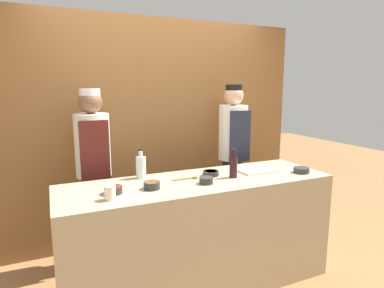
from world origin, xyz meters
TOP-DOWN VIEW (x-y plane):
  - ground_plane at (0.00, 0.00)m, footprint 14.00×14.00m
  - cabinet_wall at (0.00, 1.10)m, footprint 3.31×0.18m
  - counter at (0.00, 0.00)m, footprint 2.25×0.69m
  - sauce_bowl_orange at (0.01, -0.11)m, footprint 0.11×0.11m
  - sauce_bowl_green at (0.16, 0.09)m, footprint 0.14×0.14m
  - sauce_bowl_brown at (-0.42, -0.06)m, footprint 0.12×0.12m
  - sauce_bowl_red at (-0.70, -0.05)m, footprint 0.13×0.13m
  - sauce_bowl_purple at (0.94, -0.16)m, footprint 0.14×0.14m
  - cutting_board at (0.62, 0.03)m, footprint 0.36×0.20m
  - bottle_clear at (-0.41, 0.26)m, footprint 0.08×0.08m
  - bottle_wine at (0.30, -0.04)m, footprint 0.07×0.07m
  - cup_cream at (-0.75, -0.17)m, footprint 0.08×0.08m
  - wooden_spoon at (-0.06, 0.07)m, footprint 0.24×0.04m
  - chef_left at (-0.74, 0.70)m, footprint 0.31×0.31m
  - chef_right at (0.74, 0.70)m, footprint 0.31×0.31m

SIDE VIEW (x-z plane):
  - ground_plane at x=0.00m, z-range 0.00..0.00m
  - counter at x=0.00m, z-range 0.00..0.93m
  - chef_left at x=-0.74m, z-range 0.09..1.76m
  - cutting_board at x=0.62m, z-range 0.93..0.95m
  - wooden_spoon at x=-0.06m, z-range 0.93..0.95m
  - chef_right at x=0.74m, z-range 0.09..1.80m
  - sauce_bowl_green at x=0.16m, z-range 0.93..0.97m
  - sauce_bowl_purple at x=0.94m, z-range 0.93..0.98m
  - sauce_bowl_orange at x=0.01m, z-range 0.93..0.99m
  - sauce_bowl_red at x=-0.70m, z-range 0.93..0.99m
  - sauce_bowl_brown at x=-0.42m, z-range 0.93..0.99m
  - cup_cream at x=-0.75m, z-range 0.93..1.03m
  - bottle_wine at x=0.30m, z-range 0.90..1.15m
  - bottle_clear at x=-0.41m, z-range 0.90..1.15m
  - cabinet_wall at x=0.00m, z-range 0.00..2.40m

